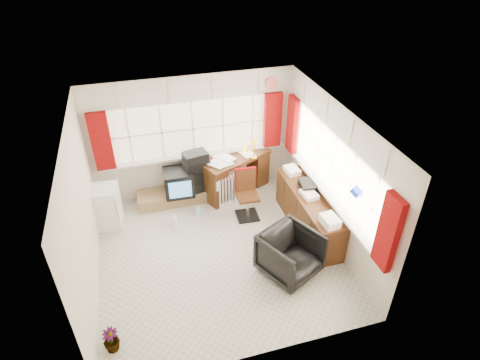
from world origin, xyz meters
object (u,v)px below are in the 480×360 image
object	(u,v)px
crt_tv	(179,182)
task_chair	(246,191)
desk_lamp	(254,144)
radiator	(228,193)
credenza	(308,212)
tv_bench	(173,196)
mini_fridge	(107,207)
office_chair	(290,254)
desk	(234,171)

from	to	relation	value
crt_tv	task_chair	bearing A→B (deg)	-29.87
desk_lamp	task_chair	distance (m)	0.96
radiator	crt_tv	distance (m)	1.00
task_chair	credenza	xyz separation A→B (m)	(0.96, -0.75, -0.14)
desk_lamp	tv_bench	xyz separation A→B (m)	(-1.67, 0.14, -1.04)
desk_lamp	crt_tv	size ratio (longest dim) A/B	0.79
task_chair	tv_bench	world-z (taller)	task_chair
task_chair	radiator	distance (m)	0.53
desk_lamp	crt_tv	world-z (taller)	desk_lamp
radiator	mini_fridge	size ratio (longest dim) A/B	0.80
desk_lamp	office_chair	distance (m)	2.43
radiator	credenza	distance (m)	1.67
task_chair	tv_bench	size ratio (longest dim) A/B	0.70
desk	tv_bench	distance (m)	1.35
desk	radiator	bearing A→B (deg)	-117.12
office_chair	mini_fridge	size ratio (longest dim) A/B	1.03
radiator	desk_lamp	bearing A→B (deg)	22.36
desk_lamp	tv_bench	world-z (taller)	desk_lamp
office_chair	crt_tv	xyz separation A→B (m)	(-1.41, 2.35, 0.12)
task_chair	crt_tv	size ratio (longest dim) A/B	1.68
desk	crt_tv	xyz separation A→B (m)	(-1.16, -0.17, 0.04)
task_chair	office_chair	world-z (taller)	task_chair
desk	radiator	xyz separation A→B (m)	(-0.24, -0.47, -0.20)
tv_bench	mini_fridge	distance (m)	1.34
desk_lamp	credenza	distance (m)	1.69
radiator	mini_fridge	xyz separation A→B (m)	(-2.31, 0.01, 0.14)
office_chair	mini_fridge	xyz separation A→B (m)	(-2.80, 2.06, 0.02)
desk_lamp	radiator	bearing A→B (deg)	-157.64
mini_fridge	credenza	bearing A→B (deg)	-17.83
office_chair	tv_bench	world-z (taller)	office_chair
desk_lamp	mini_fridge	distance (m)	3.02
desk_lamp	office_chair	world-z (taller)	desk_lamp
desk	desk_lamp	size ratio (longest dim) A/B	3.47
office_chair	credenza	size ratio (longest dim) A/B	0.43
task_chair	office_chair	size ratio (longest dim) A/B	1.16
desk	desk_lamp	bearing A→B (deg)	-31.43
radiator	tv_bench	size ratio (longest dim) A/B	0.47
radiator	credenza	bearing A→B (deg)	-42.76
task_chair	mini_fridge	bearing A→B (deg)	171.43
office_chair	credenza	xyz separation A→B (m)	(0.73, 0.92, 0.00)
credenza	tv_bench	xyz separation A→B (m)	(-2.28, 1.52, -0.26)
task_chair	credenza	size ratio (longest dim) A/B	0.49
radiator	crt_tv	size ratio (longest dim) A/B	1.12
crt_tv	office_chair	bearing A→B (deg)	-58.98
tv_bench	radiator	bearing A→B (deg)	-20.32
task_chair	radiator	xyz separation A→B (m)	(-0.26, 0.38, -0.26)
tv_bench	desk_lamp	bearing A→B (deg)	-4.90
office_chair	tv_bench	bearing A→B (deg)	95.73
task_chair	mini_fridge	world-z (taller)	task_chair
desk	radiator	world-z (taller)	desk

